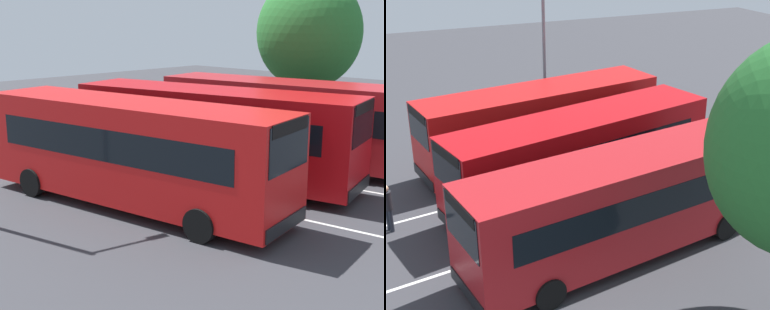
# 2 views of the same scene
# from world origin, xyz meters

# --- Properties ---
(ground_plane) EXTENTS (70.04, 70.04, 0.00)m
(ground_plane) POSITION_xyz_m (0.00, 0.00, 0.00)
(ground_plane) COLOR #38383D
(bus_far_left) EXTENTS (10.38, 3.90, 3.17)m
(bus_far_left) POSITION_xyz_m (-0.06, -3.79, 1.74)
(bus_far_left) COLOR red
(bus_far_left) RESTS_ON ground
(bus_center_left) EXTENTS (10.40, 4.48, 3.17)m
(bus_center_left) POSITION_xyz_m (-0.21, -0.07, 1.74)
(bus_center_left) COLOR #B70C11
(bus_center_left) RESTS_ON ground
(bus_center_right) EXTENTS (10.38, 3.91, 3.17)m
(bus_center_right) POSITION_xyz_m (0.11, 3.74, 1.74)
(bus_center_right) COLOR #AD191E
(bus_center_right) RESTS_ON ground
(pedestrian) EXTENTS (0.44, 0.44, 1.65)m
(pedestrian) POSITION_xyz_m (6.46, -0.43, 0.97)
(pedestrian) COLOR #232833
(pedestrian) RESTS_ON ground
(street_lamp) EXTENTS (0.65, 2.21, 6.71)m
(street_lamp) POSITION_xyz_m (-1.66, -7.42, 3.89)
(street_lamp) COLOR gray
(street_lamp) RESTS_ON ground
(lane_stripe_outer_left) EXTENTS (14.24, 2.30, 0.01)m
(lane_stripe_outer_left) POSITION_xyz_m (0.00, -1.85, 0.00)
(lane_stripe_outer_left) COLOR silver
(lane_stripe_outer_left) RESTS_ON ground
(lane_stripe_inner_left) EXTENTS (14.24, 2.30, 0.01)m
(lane_stripe_inner_left) POSITION_xyz_m (0.00, 1.85, 0.00)
(lane_stripe_inner_left) COLOR silver
(lane_stripe_inner_left) RESTS_ON ground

